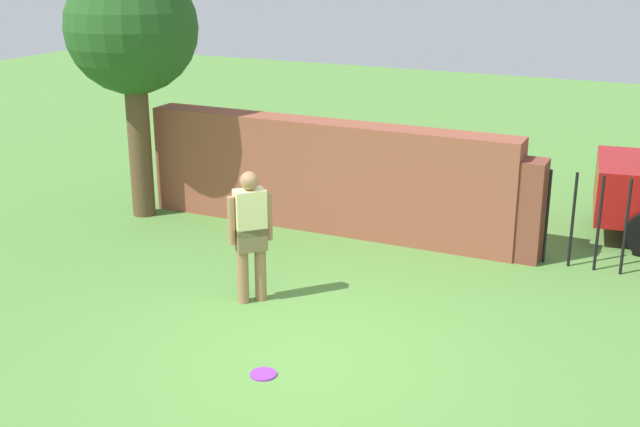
# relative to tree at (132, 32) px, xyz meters

# --- Properties ---
(ground_plane) EXTENTS (40.00, 40.00, 0.00)m
(ground_plane) POSITION_rel_tree_xyz_m (4.41, -3.24, -2.86)
(ground_plane) COLOR #568C3D
(brick_wall) EXTENTS (5.76, 0.50, 1.65)m
(brick_wall) POSITION_rel_tree_xyz_m (2.91, 0.60, -2.03)
(brick_wall) COLOR brown
(brick_wall) RESTS_ON ground
(tree) EXTENTS (1.98, 1.98, 3.91)m
(tree) POSITION_rel_tree_xyz_m (0.00, 0.00, 0.00)
(tree) COLOR brown
(tree) RESTS_ON ground
(person) EXTENTS (0.41, 0.41, 1.62)m
(person) POSITION_rel_tree_xyz_m (3.21, -2.18, -1.96)
(person) COLOR #9E704C
(person) RESTS_ON ground
(fence_gate) EXTENTS (2.64, 0.44, 1.40)m
(fence_gate) POSITION_rel_tree_xyz_m (6.99, 0.60, -2.16)
(fence_gate) COLOR brown
(fence_gate) RESTS_ON ground
(frisbee_purple) EXTENTS (0.27, 0.27, 0.02)m
(frisbee_purple) POSITION_rel_tree_xyz_m (4.20, -3.70, -2.85)
(frisbee_purple) COLOR purple
(frisbee_purple) RESTS_ON ground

